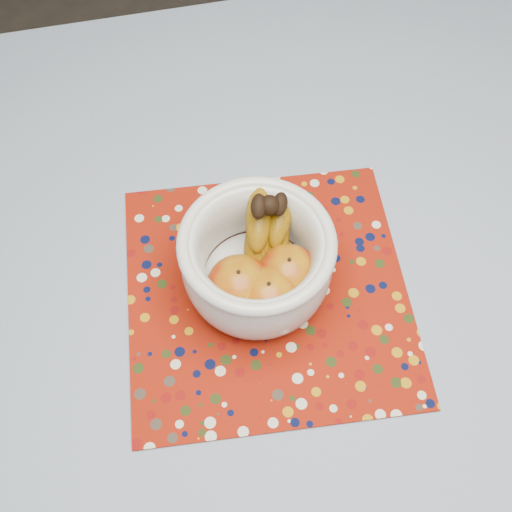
% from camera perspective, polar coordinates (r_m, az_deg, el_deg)
% --- Properties ---
extents(table, '(1.20, 1.20, 0.75)m').
position_cam_1_polar(table, '(0.91, 4.05, -7.51)').
color(table, brown).
rests_on(table, ground).
extents(tablecloth, '(1.32, 1.32, 0.01)m').
position_cam_1_polar(tablecloth, '(0.83, 4.40, -5.40)').
color(tablecloth, slate).
rests_on(tablecloth, table).
extents(placemat, '(0.42, 0.42, 0.00)m').
position_cam_1_polar(placemat, '(0.84, 1.09, -3.41)').
color(placemat, maroon).
rests_on(placemat, tablecloth).
extents(fruit_bowl, '(0.20, 0.20, 0.15)m').
position_cam_1_polar(fruit_bowl, '(0.78, 0.49, -0.19)').
color(fruit_bowl, silver).
rests_on(fruit_bowl, placemat).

